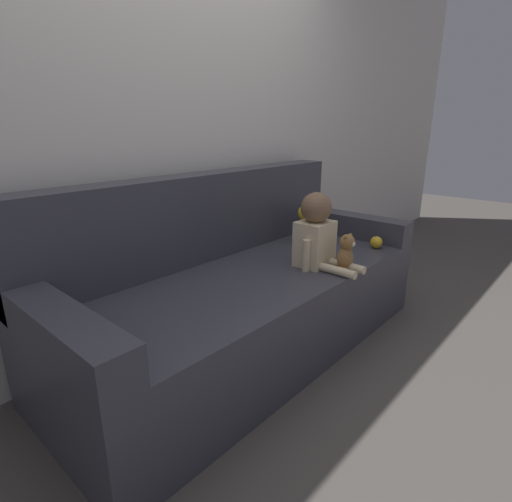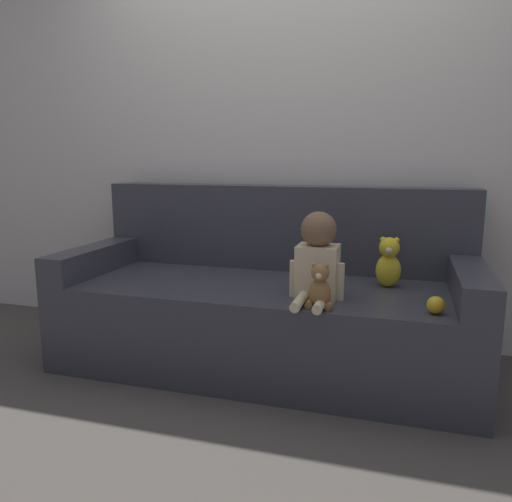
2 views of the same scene
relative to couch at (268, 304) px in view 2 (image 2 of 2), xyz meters
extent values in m
plane|color=#4C4742|center=(0.00, -0.06, -0.33)|extent=(12.00, 12.00, 0.00)
cube|color=silver|center=(0.00, 0.48, 0.97)|extent=(8.00, 0.05, 2.60)
cube|color=#383842|center=(0.00, -0.06, -0.09)|extent=(2.20, 0.91, 0.47)
cube|color=#383842|center=(0.00, 0.31, 0.39)|extent=(2.20, 0.18, 0.50)
cube|color=#383842|center=(-1.02, -0.06, 0.22)|extent=(0.16, 0.91, 0.15)
cube|color=#383842|center=(1.02, -0.06, 0.22)|extent=(0.16, 0.91, 0.15)
cube|color=beige|center=(0.32, -0.26, 0.27)|extent=(0.19, 0.17, 0.25)
sphere|color=brown|center=(0.32, -0.26, 0.47)|extent=(0.17, 0.17, 0.17)
cylinder|color=beige|center=(0.27, -0.45, 0.16)|extent=(0.05, 0.21, 0.05)
cylinder|color=beige|center=(0.37, -0.45, 0.16)|extent=(0.05, 0.21, 0.05)
cylinder|color=beige|center=(0.21, -0.29, 0.23)|extent=(0.04, 0.04, 0.18)
cylinder|color=beige|center=(0.43, -0.29, 0.23)|extent=(0.04, 0.04, 0.18)
ellipsoid|color=olive|center=(0.36, -0.44, 0.21)|extent=(0.10, 0.08, 0.13)
sphere|color=olive|center=(0.36, -0.44, 0.30)|extent=(0.08, 0.08, 0.08)
sphere|color=olive|center=(0.33, -0.44, 0.33)|extent=(0.02, 0.02, 0.02)
sphere|color=olive|center=(0.39, -0.44, 0.33)|extent=(0.02, 0.02, 0.02)
sphere|color=beige|center=(0.36, -0.47, 0.30)|extent=(0.03, 0.03, 0.03)
cylinder|color=olive|center=(0.32, -0.45, 0.16)|extent=(0.03, 0.05, 0.03)
cylinder|color=olive|center=(0.40, -0.45, 0.16)|extent=(0.03, 0.05, 0.03)
ellipsoid|color=yellow|center=(0.64, 0.03, 0.23)|extent=(0.13, 0.10, 0.17)
sphere|color=yellow|center=(0.64, 0.02, 0.35)|extent=(0.10, 0.10, 0.10)
sphere|color=yellow|center=(0.60, 0.02, 0.39)|extent=(0.03, 0.03, 0.03)
sphere|color=yellow|center=(0.67, 0.02, 0.39)|extent=(0.03, 0.03, 0.03)
sphere|color=beige|center=(0.64, -0.02, 0.34)|extent=(0.04, 0.04, 0.04)
sphere|color=gold|center=(0.85, -0.38, 0.18)|extent=(0.08, 0.08, 0.08)
camera|label=1|loc=(-1.49, -1.44, 0.91)|focal=28.00mm
camera|label=2|loc=(0.71, -2.57, 0.81)|focal=35.00mm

